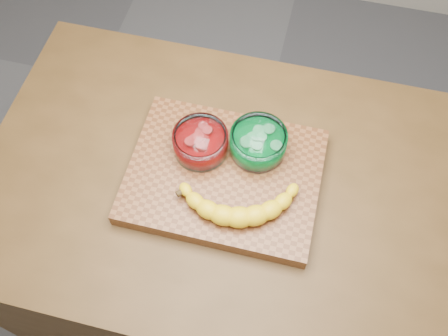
# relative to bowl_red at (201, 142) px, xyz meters

# --- Properties ---
(ground) EXTENTS (3.50, 3.50, 0.00)m
(ground) POSITION_rel_bowl_red_xyz_m (0.07, -0.05, -0.97)
(ground) COLOR #5D5D61
(ground) RESTS_ON ground
(counter) EXTENTS (1.20, 0.80, 0.90)m
(counter) POSITION_rel_bowl_red_xyz_m (0.07, -0.05, -0.52)
(counter) COLOR #4D3317
(counter) RESTS_ON ground
(cutting_board) EXTENTS (0.45, 0.35, 0.04)m
(cutting_board) POSITION_rel_bowl_red_xyz_m (0.07, -0.05, -0.05)
(cutting_board) COLOR brown
(cutting_board) RESTS_ON counter
(bowl_red) EXTENTS (0.13, 0.13, 0.06)m
(bowl_red) POSITION_rel_bowl_red_xyz_m (0.00, 0.00, 0.00)
(bowl_red) COLOR white
(bowl_red) RESTS_ON cutting_board
(bowl_green) EXTENTS (0.14, 0.14, 0.06)m
(bowl_green) POSITION_rel_bowl_red_xyz_m (0.13, 0.03, 0.00)
(bowl_green) COLOR white
(bowl_green) RESTS_ON cutting_board
(banana) EXTENTS (0.30, 0.17, 0.04)m
(banana) POSITION_rel_bowl_red_xyz_m (0.12, -0.12, -0.01)
(banana) COLOR yellow
(banana) RESTS_ON cutting_board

